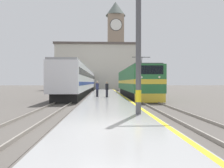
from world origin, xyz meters
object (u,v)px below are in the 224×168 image
at_px(locomotive_train, 135,82).
at_px(second_waiting_passenger, 97,89).
at_px(catenary_mast, 140,41).
at_px(person_on_platform, 107,89).
at_px(clock_tower, 116,42).
at_px(passenger_train, 85,81).

relative_size(locomotive_train, second_waiting_passenger, 11.47).
distance_m(locomotive_train, second_waiting_passenger, 6.88).
distance_m(catenary_mast, person_on_platform, 12.84).
distance_m(person_on_platform, clock_tower, 45.37).
xyz_separation_m(person_on_platform, second_waiting_passenger, (-1.05, 0.72, 0.03)).
height_order(person_on_platform, second_waiting_passenger, second_waiting_passenger).
bearing_deg(locomotive_train, catenary_mast, -97.48).
relative_size(second_waiting_passenger, clock_tower, 0.06).
height_order(passenger_train, catenary_mast, catenary_mast).
distance_m(locomotive_train, catenary_mast, 18.28).
bearing_deg(clock_tower, person_on_platform, -94.55).
relative_size(locomotive_train, catenary_mast, 2.66).
xyz_separation_m(catenary_mast, second_waiting_passenger, (-2.48, 13.18, -2.73)).
distance_m(locomotive_train, passenger_train, 15.48).
xyz_separation_m(locomotive_train, clock_tower, (-0.35, 37.78, 12.27)).
bearing_deg(passenger_train, clock_tower, 73.11).
relative_size(person_on_platform, clock_tower, 0.06).
xyz_separation_m(locomotive_train, passenger_train, (-7.75, 13.40, 0.25)).
bearing_deg(catenary_mast, second_waiting_passenger, 100.67).
bearing_deg(person_on_platform, clock_tower, 85.45).
relative_size(passenger_train, person_on_platform, 28.85).
bearing_deg(second_waiting_passenger, person_on_platform, -34.52).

